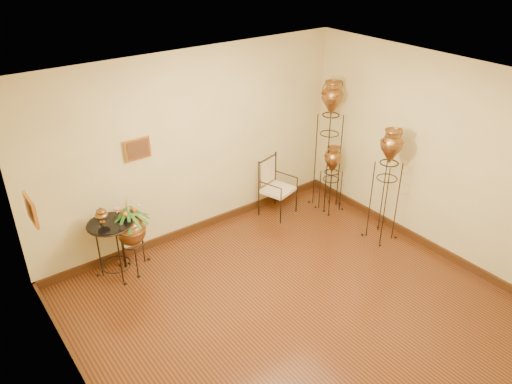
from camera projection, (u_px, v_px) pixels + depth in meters
ground at (303, 318)px, 6.08m from camera, size 5.00×5.00×0.00m
room_shell at (309, 193)px, 5.26m from camera, size 5.02×5.02×2.81m
amphora_tall at (329, 144)px, 8.02m from camera, size 0.43×0.43×2.16m
amphora_mid at (386, 185)px, 7.22m from camera, size 0.40×0.40×1.78m
amphora_short at (331, 178)px, 8.13m from camera, size 0.42×0.42×1.15m
planter_urn at (131, 228)px, 6.66m from camera, size 0.63×0.63×1.16m
armchair at (278, 188)px, 8.04m from camera, size 0.66×0.63×0.96m
side_table at (113, 248)px, 6.62m from camera, size 0.68×0.68×1.05m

